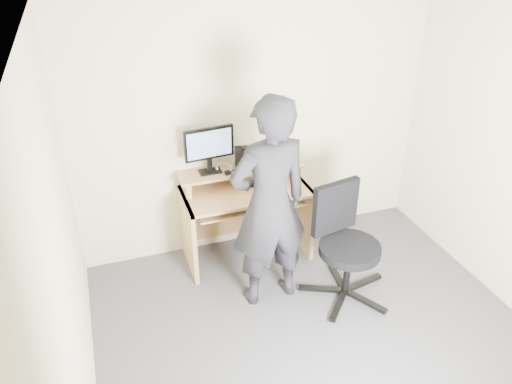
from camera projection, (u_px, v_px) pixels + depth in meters
ground at (328, 354)px, 3.93m from camera, size 3.50×3.50×0.00m
back_wall at (256, 126)px, 4.75m from camera, size 3.50×0.02×2.50m
ceiling at (361, 27)px, 2.70m from camera, size 3.50×3.50×0.02m
desk at (244, 204)px, 4.86m from camera, size 1.20×0.60×0.91m
monitor at (209, 146)px, 4.53m from camera, size 0.47×0.13×0.45m
external_drive at (239, 158)px, 4.70m from camera, size 0.10×0.14×0.20m
travel_mug at (246, 158)px, 4.70m from camera, size 0.10×0.10×0.20m
smartphone at (258, 166)px, 4.77m from camera, size 0.07×0.13×0.01m
charger at (228, 173)px, 4.62m from camera, size 0.05×0.05×0.03m
headphones at (224, 168)px, 4.72m from camera, size 0.17×0.17×0.06m
keyboard at (243, 203)px, 4.65m from camera, size 0.49×0.29×0.03m
mouse at (280, 188)px, 4.69m from camera, size 0.11×0.09×0.04m
office_chair at (344, 240)px, 4.33m from camera, size 0.81×0.80×1.02m
person at (269, 205)px, 4.07m from camera, size 0.73×0.52×1.90m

